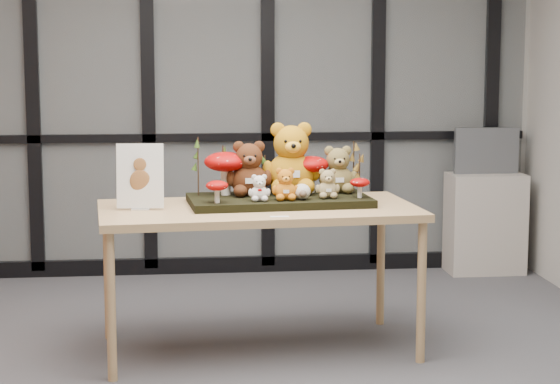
{
  "coord_description": "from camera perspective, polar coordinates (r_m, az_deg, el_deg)",
  "views": [
    {
      "loc": [
        -0.28,
        -5.21,
        1.75
      ],
      "look_at": [
        0.32,
        0.4,
        0.93
      ],
      "focal_mm": 65.0,
      "sensor_mm": 36.0,
      "label": 1
    }
  ],
  "objects": [
    {
      "name": "glass_partition",
      "position": [
        7.69,
        -4.06,
        5.81
      ],
      "size": [
        4.9,
        0.06,
        2.78
      ],
      "color": "#2D383F",
      "rests_on": "floor"
    },
    {
      "name": "sign_holder",
      "position": [
        5.66,
        -7.88,
        0.77
      ],
      "size": [
        0.26,
        0.07,
        0.37
      ],
      "rotation": [
        0.0,
        0.0,
        -0.07
      ],
      "color": "silver",
      "rests_on": "display_table"
    },
    {
      "name": "display_table",
      "position": [
        5.75,
        -1.23,
        -1.47
      ],
      "size": [
        1.85,
        1.03,
        0.84
      ],
      "rotation": [
        0.0,
        0.0,
        0.08
      ],
      "color": "tan",
      "rests_on": "floor"
    },
    {
      "name": "sprig_green_centre",
      "position": [
        5.99,
        -0.86,
        1.04
      ],
      "size": [
        0.05,
        0.05,
        0.22
      ],
      "primitive_type": null,
      "color": "#1D360C",
      "rests_on": "diorama_tray"
    },
    {
      "name": "sprig_green_far_left",
      "position": [
        5.86,
        -4.63,
        1.44
      ],
      "size": [
        0.05,
        0.05,
        0.34
      ],
      "primitive_type": null,
      "color": "#1D360C",
      "rests_on": "diorama_tray"
    },
    {
      "name": "mushroom_front_left",
      "position": [
        5.59,
        -3.56,
        0.08
      ],
      "size": [
        0.12,
        0.12,
        0.14
      ],
      "primitive_type": null,
      "color": "#980504",
      "rests_on": "diorama_tray"
    },
    {
      "name": "monitor",
      "position": [
        7.9,
        11.54,
        2.29
      ],
      "size": [
        0.5,
        0.05,
        0.35
      ],
      "color": "#515459",
      "rests_on": "cabinet"
    },
    {
      "name": "bear_tan_back",
      "position": [
        5.98,
        3.27,
        1.42
      ],
      "size": [
        0.25,
        0.23,
        0.3
      ],
      "primitive_type": null,
      "rotation": [
        0.0,
        0.0,
        0.08
      ],
      "color": "olive",
      "rests_on": "diorama_tray"
    },
    {
      "name": "mushroom_back_right",
      "position": [
        5.97,
        1.74,
        1.11
      ],
      "size": [
        0.21,
        0.21,
        0.24
      ],
      "primitive_type": null,
      "color": "#980504",
      "rests_on": "diorama_tray"
    },
    {
      "name": "mushroom_front_right",
      "position": [
        5.78,
        4.51,
        0.29
      ],
      "size": [
        0.11,
        0.11,
        0.13
      ],
      "primitive_type": null,
      "color": "#980504",
      "rests_on": "diorama_tray"
    },
    {
      "name": "sprig_dry_mid_right",
      "position": [
        5.88,
        4.49,
        1.0
      ],
      "size": [
        0.05,
        0.05,
        0.24
      ],
      "primitive_type": null,
      "color": "brown",
      "rests_on": "diorama_tray"
    },
    {
      "name": "bear_small_yellow",
      "position": [
        5.68,
        0.29,
        0.55
      ],
      "size": [
        0.16,
        0.15,
        0.2
      ],
      "primitive_type": null,
      "rotation": [
        0.0,
        0.0,
        0.08
      ],
      "color": "orange",
      "rests_on": "diorama_tray"
    },
    {
      "name": "bear_pooh_yellow",
      "position": [
        5.94,
        0.63,
        2.14
      ],
      "size": [
        0.37,
        0.34,
        0.46
      ],
      "primitive_type": null,
      "rotation": [
        0.0,
        0.0,
        0.08
      ],
      "color": "#BE7D10",
      "rests_on": "diorama_tray"
    },
    {
      "name": "bear_brown_medium",
      "position": [
        5.86,
        -1.76,
        1.5
      ],
      "size": [
        0.28,
        0.26,
        0.35
      ],
      "primitive_type": null,
      "rotation": [
        0.0,
        0.0,
        0.08
      ],
      "color": "#492310",
      "rests_on": "diorama_tray"
    },
    {
      "name": "label_card",
      "position": [
        5.4,
        -0.03,
        -1.39
      ],
      "size": [
        0.1,
        0.03,
        0.0
      ],
      "primitive_type": "cube",
      "color": "white",
      "rests_on": "display_table"
    },
    {
      "name": "cabinet",
      "position": [
        7.96,
        11.46,
        -1.73
      ],
      "size": [
        0.58,
        0.34,
        0.77
      ],
      "primitive_type": "cube",
      "color": "#B4ABA0",
      "rests_on": "floor"
    },
    {
      "name": "floor",
      "position": [
        5.5,
        -2.94,
        -10.25
      ],
      "size": [
        5.0,
        5.0,
        0.0
      ],
      "primitive_type": "plane",
      "color": "#4E4E53",
      "rests_on": "ground"
    },
    {
      "name": "bear_beige_small",
      "position": [
        5.76,
        2.69,
        0.57
      ],
      "size": [
        0.15,
        0.14,
        0.18
      ],
      "primitive_type": null,
      "rotation": [
        0.0,
        0.0,
        0.08
      ],
      "color": "#9D8755",
      "rests_on": "diorama_tray"
    },
    {
      "name": "sprig_green_mid_left",
      "position": [
        5.94,
        -3.23,
        1.28
      ],
      "size": [
        0.05,
        0.05,
        0.28
      ],
      "primitive_type": null,
      "color": "#1D360C",
      "rests_on": "diorama_tray"
    },
    {
      "name": "sprig_dry_far_right",
      "position": [
        6.01,
        4.16,
        1.45
      ],
      "size": [
        0.05,
        0.05,
        0.3
      ],
      "primitive_type": null,
      "color": "brown",
      "rests_on": "diorama_tray"
    },
    {
      "name": "mushroom_back_left",
      "position": [
        5.87,
        -3.08,
        1.17
      ],
      "size": [
        0.25,
        0.25,
        0.28
      ],
      "primitive_type": null,
      "color": "#980504",
      "rests_on": "diorama_tray"
    },
    {
      "name": "plush_cream_hedgehog",
      "position": [
        5.7,
        1.24,
        0.07
      ],
      "size": [
        0.08,
        0.07,
        0.1
      ],
      "primitive_type": null,
      "rotation": [
        0.0,
        0.0,
        0.08
      ],
      "color": "beige",
      "rests_on": "diorama_tray"
    },
    {
      "name": "bear_white_bow",
      "position": [
        5.65,
        -1.18,
        0.32
      ],
      "size": [
        0.13,
        0.12,
        0.16
      ],
      "primitive_type": null,
      "rotation": [
        0.0,
        0.0,
        0.08
      ],
      "color": "white",
      "rests_on": "diorama_tray"
    },
    {
      "name": "room_shell",
      "position": [
        5.21,
        -3.08,
        7.54
      ],
      "size": [
        5.0,
        5.0,
        5.0
      ],
      "color": "#AAA8A1",
      "rests_on": "floor"
    },
    {
      "name": "diorama_tray",
      "position": [
        5.82,
        -0.04,
        -0.48
      ],
      "size": [
        1.07,
        0.59,
        0.04
      ],
      "primitive_type": "cube",
      "rotation": [
        0.0,
        0.0,
        0.08
      ],
      "color": "black",
      "rests_on": "display_table"
    }
  ]
}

